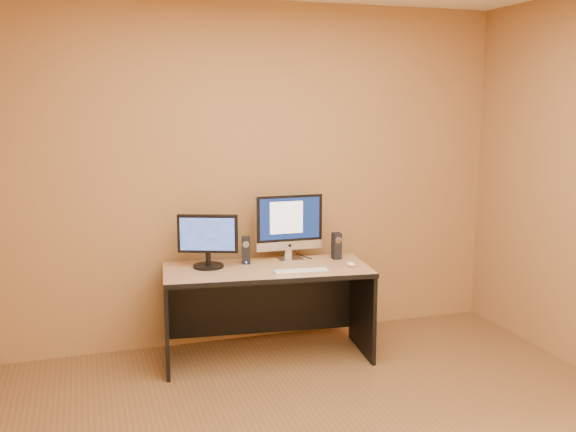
{
  "coord_description": "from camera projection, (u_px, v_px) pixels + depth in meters",
  "views": [
    {
      "loc": [
        -1.26,
        -2.75,
        1.84
      ],
      "look_at": [
        0.09,
        1.44,
        1.07
      ],
      "focal_mm": 40.0,
      "sensor_mm": 36.0,
      "label": 1
    }
  ],
  "objects": [
    {
      "name": "desk",
      "position": [
        267.0,
        313.0,
        4.65
      ],
      "size": [
        1.53,
        0.81,
        0.68
      ],
      "primitive_type": null,
      "rotation": [
        0.0,
        0.0,
        -0.12
      ],
      "color": "tan",
      "rests_on": "ground"
    },
    {
      "name": "cable_b",
      "position": [
        282.0,
        257.0,
        4.92
      ],
      "size": [
        0.1,
        0.14,
        0.01
      ],
      "primitive_type": "cylinder",
      "rotation": [
        1.57,
        0.0,
        -0.61
      ],
      "color": "black",
      "rests_on": "desk"
    },
    {
      "name": "second_monitor",
      "position": [
        208.0,
        241.0,
        4.58
      ],
      "size": [
        0.49,
        0.36,
        0.39
      ],
      "primitive_type": null,
      "rotation": [
        0.0,
        0.0,
        -0.36
      ],
      "color": "black",
      "rests_on": "desk"
    },
    {
      "name": "imac",
      "position": [
        290.0,
        226.0,
        4.81
      ],
      "size": [
        0.52,
        0.2,
        0.5
      ],
      "primitive_type": null,
      "rotation": [
        0.0,
        0.0,
        -0.01
      ],
      "color": "#B7B8BC",
      "rests_on": "desk"
    },
    {
      "name": "cable_a",
      "position": [
        304.0,
        256.0,
        4.93
      ],
      "size": [
        0.06,
        0.2,
        0.01
      ],
      "primitive_type": "cylinder",
      "rotation": [
        1.57,
        0.0,
        0.29
      ],
      "color": "black",
      "rests_on": "desk"
    },
    {
      "name": "speaker_right",
      "position": [
        337.0,
        246.0,
        4.85
      ],
      "size": [
        0.06,
        0.07,
        0.2
      ],
      "primitive_type": null,
      "rotation": [
        0.0,
        0.0,
        0.02
      ],
      "color": "black",
      "rests_on": "desk"
    },
    {
      "name": "walls",
      "position": [
        363.0,
        218.0,
        3.06
      ],
      "size": [
        4.0,
        4.0,
        2.6
      ],
      "primitive_type": null,
      "color": "olive",
      "rests_on": "ground"
    },
    {
      "name": "speaker_left",
      "position": [
        246.0,
        250.0,
        4.71
      ],
      "size": [
        0.08,
        0.08,
        0.2
      ],
      "primitive_type": null,
      "rotation": [
        0.0,
        0.0,
        -0.25
      ],
      "color": "black",
      "rests_on": "desk"
    },
    {
      "name": "keyboard",
      "position": [
        301.0,
        271.0,
        4.48
      ],
      "size": [
        0.4,
        0.14,
        0.02
      ],
      "primitive_type": "cube",
      "rotation": [
        0.0,
        0.0,
        -0.09
      ],
      "color": "silver",
      "rests_on": "desk"
    },
    {
      "name": "mouse",
      "position": [
        351.0,
        264.0,
        4.64
      ],
      "size": [
        0.05,
        0.09,
        0.03
      ],
      "primitive_type": "ellipsoid",
      "rotation": [
        0.0,
        0.0,
        0.01
      ],
      "color": "white",
      "rests_on": "desk"
    }
  ]
}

